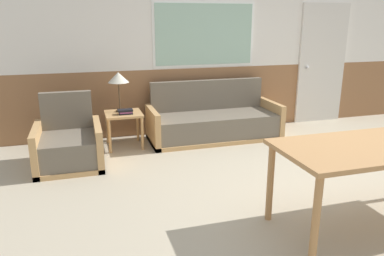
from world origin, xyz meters
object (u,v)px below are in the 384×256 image
couch (214,122)px  table_lamp (118,78)px  armchair (69,146)px  side_table (124,119)px

couch → table_lamp: (-1.40, 0.09, 0.73)m
couch → armchair: size_ratio=2.28×
couch → side_table: (-1.37, -0.00, 0.16)m
armchair → side_table: armchair is taller
couch → side_table: 1.38m
armchair → table_lamp: 1.19m
couch → armchair: (-2.12, -0.52, -0.01)m
side_table → table_lamp: (-0.04, 0.09, 0.56)m
side_table → table_lamp: size_ratio=0.90×
side_table → armchair: bearing=-145.7°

